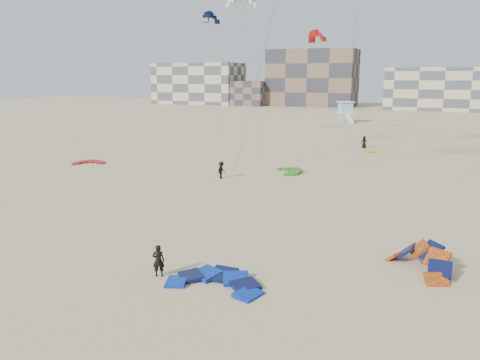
% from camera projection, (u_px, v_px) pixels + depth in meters
% --- Properties ---
extents(ground, '(320.00, 320.00, 0.00)m').
position_uv_depth(ground, '(210.00, 277.00, 23.03)').
color(ground, tan).
rests_on(ground, ground).
extents(kite_ground_blue, '(4.36, 4.57, 1.08)m').
position_uv_depth(kite_ground_blue, '(215.00, 285.00, 22.13)').
color(kite_ground_blue, blue).
rests_on(kite_ground_blue, ground).
extents(kite_ground_orange, '(5.28, 5.27, 3.70)m').
position_uv_depth(kite_ground_orange, '(419.00, 270.00, 23.81)').
color(kite_ground_orange, orange).
rests_on(kite_ground_orange, ground).
extents(kite_ground_red, '(4.57, 4.63, 0.60)m').
position_uv_depth(kite_ground_red, '(89.00, 163.00, 52.90)').
color(kite_ground_red, red).
rests_on(kite_ground_red, ground).
extents(kite_ground_green, '(5.04, 4.98, 1.13)m').
position_uv_depth(kite_ground_green, '(288.00, 172.00, 48.11)').
color(kite_ground_green, '#1A8214').
rests_on(kite_ground_green, ground).
extents(kite_ground_yellow, '(3.41, 3.51, 0.82)m').
position_uv_depth(kite_ground_yellow, '(373.00, 153.00, 60.11)').
color(kite_ground_yellow, yellow).
rests_on(kite_ground_yellow, ground).
extents(kitesurfer_main, '(0.70, 0.60, 1.63)m').
position_uv_depth(kitesurfer_main, '(158.00, 261.00, 22.96)').
color(kitesurfer_main, black).
rests_on(kitesurfer_main, ground).
extents(kitesurfer_c, '(0.71, 1.12, 1.65)m').
position_uv_depth(kitesurfer_c, '(221.00, 170.00, 44.99)').
color(kitesurfer_c, black).
rests_on(kitesurfer_c, ground).
extents(kitesurfer_e, '(0.81, 0.54, 1.64)m').
position_uv_depth(kitesurfer_e, '(364.00, 142.00, 63.95)').
color(kitesurfer_e, black).
rests_on(kitesurfer_e, ground).
extents(kite_fly_grey, '(6.86, 7.10, 18.36)m').
position_uv_depth(kite_fly_grey, '(242.00, 2.00, 53.27)').
color(kite_fly_grey, white).
rests_on(kite_fly_grey, ground).
extents(kite_fly_navy, '(3.83, 3.82, 18.06)m').
position_uv_depth(kite_fly_navy, '(211.00, 19.00, 68.87)').
color(kite_fly_navy, '#100E3D').
rests_on(kite_fly_navy, ground).
extents(kite_fly_red, '(5.91, 6.23, 16.26)m').
position_uv_depth(kite_fly_red, '(317.00, 37.00, 74.06)').
color(kite_fly_red, red).
rests_on(kite_fly_red, ground).
extents(lifeguard_tower_far, '(4.26, 6.64, 4.42)m').
position_uv_depth(lifeguard_tower_far, '(345.00, 112.00, 98.90)').
color(lifeguard_tower_far, white).
rests_on(lifeguard_tower_far, ground).
extents(condo_west_a, '(30.00, 15.00, 14.00)m').
position_uv_depth(condo_west_a, '(199.00, 84.00, 165.03)').
color(condo_west_a, beige).
rests_on(condo_west_a, ground).
extents(condo_west_b, '(28.00, 14.00, 18.00)m').
position_uv_depth(condo_west_b, '(312.00, 78.00, 152.81)').
color(condo_west_b, brown).
rests_on(condo_west_b, ground).
extents(condo_mid, '(32.00, 16.00, 12.00)m').
position_uv_depth(condo_mid, '(444.00, 89.00, 134.51)').
color(condo_mid, beige).
rests_on(condo_mid, ground).
extents(condo_fill_left, '(12.00, 10.00, 8.00)m').
position_uv_depth(condo_fill_left, '(249.00, 93.00, 156.20)').
color(condo_fill_left, brown).
rests_on(condo_fill_left, ground).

